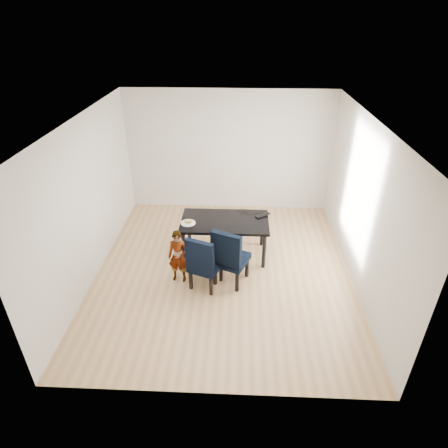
{
  "coord_description": "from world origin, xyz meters",
  "views": [
    {
      "loc": [
        0.25,
        -5.42,
        4.13
      ],
      "look_at": [
        0.0,
        0.2,
        0.85
      ],
      "focal_mm": 30.0,
      "sensor_mm": 36.0,
      "label": 1
    }
  ],
  "objects_px": {
    "chair_left": "(206,261)",
    "chair_right": "(232,255)",
    "laptop": "(262,214)",
    "dining_table": "(225,238)",
    "child": "(178,257)",
    "plate": "(188,223)"
  },
  "relations": [
    {
      "from": "chair_left",
      "to": "laptop",
      "type": "bearing_deg",
      "value": 71.78
    },
    {
      "from": "dining_table",
      "to": "chair_right",
      "type": "xyz_separation_m",
      "value": [
        0.15,
        -0.78,
        0.16
      ]
    },
    {
      "from": "chair_right",
      "to": "laptop",
      "type": "bearing_deg",
      "value": 85.64
    },
    {
      "from": "chair_right",
      "to": "plate",
      "type": "bearing_deg",
      "value": 164.27
    },
    {
      "from": "chair_right",
      "to": "chair_left",
      "type": "bearing_deg",
      "value": -139.07
    },
    {
      "from": "chair_left",
      "to": "child",
      "type": "distance_m",
      "value": 0.49
    },
    {
      "from": "dining_table",
      "to": "plate",
      "type": "bearing_deg",
      "value": -168.34
    },
    {
      "from": "dining_table",
      "to": "chair_left",
      "type": "height_order",
      "value": "chair_left"
    },
    {
      "from": "chair_left",
      "to": "child",
      "type": "xyz_separation_m",
      "value": [
        -0.47,
        0.12,
        -0.02
      ]
    },
    {
      "from": "chair_right",
      "to": "child",
      "type": "relative_size",
      "value": 1.11
    },
    {
      "from": "chair_right",
      "to": "plate",
      "type": "distance_m",
      "value": 1.06
    },
    {
      "from": "dining_table",
      "to": "child",
      "type": "relative_size",
      "value": 1.66
    },
    {
      "from": "child",
      "to": "plate",
      "type": "height_order",
      "value": "child"
    },
    {
      "from": "plate",
      "to": "laptop",
      "type": "relative_size",
      "value": 0.88
    },
    {
      "from": "chair_left",
      "to": "chair_right",
      "type": "height_order",
      "value": "chair_right"
    },
    {
      "from": "plate",
      "to": "chair_left",
      "type": "bearing_deg",
      "value": -63.91
    },
    {
      "from": "chair_left",
      "to": "laptop",
      "type": "height_order",
      "value": "chair_left"
    },
    {
      "from": "chair_right",
      "to": "child",
      "type": "distance_m",
      "value": 0.9
    },
    {
      "from": "dining_table",
      "to": "plate",
      "type": "height_order",
      "value": "plate"
    },
    {
      "from": "chair_left",
      "to": "dining_table",
      "type": "bearing_deg",
      "value": 94.38
    },
    {
      "from": "chair_right",
      "to": "laptop",
      "type": "relative_size",
      "value": 3.54
    },
    {
      "from": "chair_right",
      "to": "child",
      "type": "height_order",
      "value": "chair_right"
    }
  ]
}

